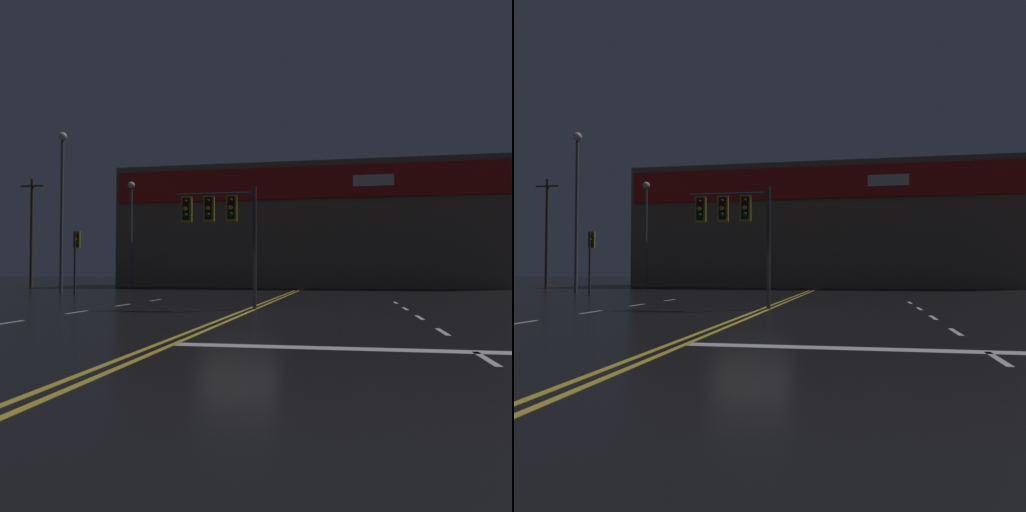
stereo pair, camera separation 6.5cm
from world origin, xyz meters
TOP-DOWN VIEW (x-y plane):
  - ground_plane at (0.00, 0.00)m, footprint 200.00×200.00m
  - road_markings at (1.20, -1.39)m, footprint 16.75×60.00m
  - traffic_signal_median at (-1.26, 2.37)m, footprint 3.14×0.36m
  - traffic_signal_corner_northwest at (-12.28, 11.42)m, footprint 0.42×0.36m
  - streetlight_near_left at (-13.56, 21.97)m, footprint 0.56×0.56m
  - streetlight_far_median at (-14.59, 13.64)m, footprint 0.56×0.56m
  - building_backdrop at (0.00, 29.95)m, footprint 32.64×10.23m
  - utility_pole_row at (1.57, 23.38)m, footprint 46.95×0.26m

SIDE VIEW (x-z plane):
  - ground_plane at x=0.00m, z-range 0.00..0.00m
  - road_markings at x=1.20m, z-range 0.00..0.01m
  - traffic_signal_corner_northwest at x=-12.28m, z-range 0.89..4.67m
  - traffic_signal_median at x=-1.26m, z-range 1.23..5.79m
  - building_backdrop at x=0.00m, z-range 0.02..10.52m
  - streetlight_near_left at x=-13.56m, z-range 1.26..9.90m
  - utility_pole_row at x=1.57m, z-range -0.37..11.65m
  - streetlight_far_median at x=-14.59m, z-range 1.35..11.79m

